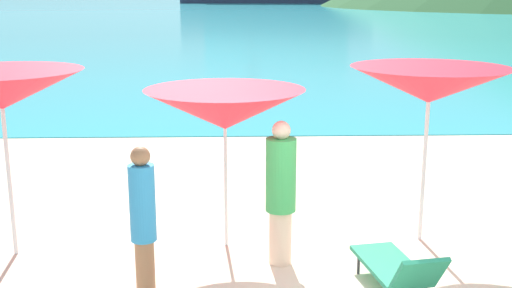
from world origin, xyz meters
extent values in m
cube|color=beige|center=(0.00, 10.00, -0.15)|extent=(50.00, 100.00, 0.30)
cylinder|color=silver|center=(-4.21, 2.05, 1.13)|extent=(0.05, 0.05, 2.27)
cone|color=red|center=(-4.21, 2.05, 2.15)|extent=(2.02, 2.02, 0.48)
cylinder|color=silver|center=(-1.48, 2.26, 0.99)|extent=(0.04, 0.04, 1.99)
cone|color=red|center=(-1.48, 2.26, 1.86)|extent=(2.26, 2.26, 0.52)
sphere|color=silver|center=(-1.48, 2.26, 2.02)|extent=(0.07, 0.07, 0.07)
cylinder|color=silver|center=(1.17, 2.39, 1.13)|extent=(0.05, 0.05, 2.26)
cone|color=red|center=(1.17, 2.39, 2.14)|extent=(2.10, 2.10, 0.47)
sphere|color=silver|center=(1.17, 2.39, 2.29)|extent=(0.07, 0.07, 0.07)
cube|color=#268C66|center=(0.41, 0.99, 0.26)|extent=(0.74, 1.24, 0.05)
cube|color=#268C66|center=(0.54, 0.27, 0.48)|extent=(0.57, 0.43, 0.47)
cylinder|color=#333338|center=(0.58, 1.40, 0.12)|extent=(0.04, 0.04, 0.23)
cylinder|color=#333338|center=(0.12, 1.32, 0.12)|extent=(0.04, 0.04, 0.23)
cylinder|color=#A3704C|center=(-2.36, 0.85, 0.33)|extent=(0.21, 0.21, 0.66)
cylinder|color=#3399D8|center=(-2.36, 0.85, 1.09)|extent=(0.29, 0.29, 0.86)
sphere|color=#A3704C|center=(-2.36, 0.85, 1.61)|extent=(0.21, 0.21, 0.21)
cylinder|color=beige|center=(-0.80, 1.66, 0.35)|extent=(0.28, 0.28, 0.70)
cylinder|color=#3FB259|center=(-0.80, 1.66, 1.15)|extent=(0.37, 0.37, 0.91)
sphere|color=beige|center=(-0.80, 1.66, 1.71)|extent=(0.23, 0.23, 0.23)
camera|label=1|loc=(-1.33, -5.72, 3.34)|focal=44.53mm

